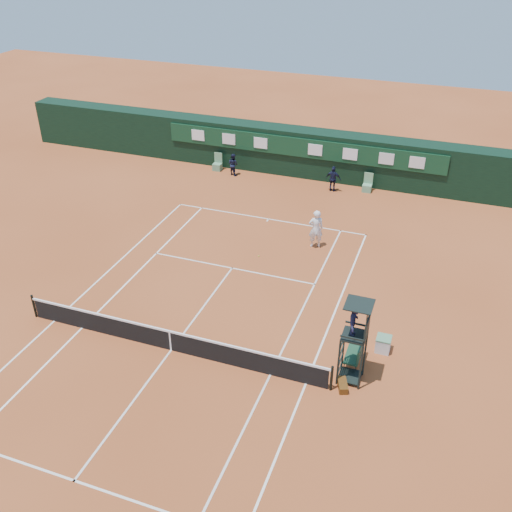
% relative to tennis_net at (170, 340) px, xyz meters
% --- Properties ---
extents(ground, '(90.00, 90.00, 0.00)m').
position_rel_tennis_net_xyz_m(ground, '(0.00, 0.00, -0.51)').
color(ground, '#A85027').
rests_on(ground, ground).
extents(court_lines, '(11.05, 23.85, 0.01)m').
position_rel_tennis_net_xyz_m(court_lines, '(0.00, 0.00, -0.50)').
color(court_lines, silver).
rests_on(court_lines, ground).
extents(tennis_net, '(12.90, 0.10, 1.10)m').
position_rel_tennis_net_xyz_m(tennis_net, '(0.00, 0.00, 0.00)').
color(tennis_net, black).
rests_on(tennis_net, ground).
extents(back_wall, '(40.00, 1.65, 3.00)m').
position_rel_tennis_net_xyz_m(back_wall, '(0.00, 18.74, 1.00)').
color(back_wall, black).
rests_on(back_wall, ground).
extents(linesman_chair_left, '(0.55, 0.50, 1.15)m').
position_rel_tennis_net_xyz_m(linesman_chair_left, '(-5.50, 17.48, -0.19)').
color(linesman_chair_left, '#5B8B65').
rests_on(linesman_chair_left, ground).
extents(linesman_chair_right, '(0.55, 0.50, 1.15)m').
position_rel_tennis_net_xyz_m(linesman_chair_right, '(4.50, 17.48, -0.19)').
color(linesman_chair_right, '#63976E').
rests_on(linesman_chair_right, ground).
extents(umpire_chair, '(0.96, 0.95, 3.42)m').
position_rel_tennis_net_xyz_m(umpire_chair, '(6.92, 0.78, 1.95)').
color(umpire_chair, black).
rests_on(umpire_chair, ground).
extents(player_bench, '(0.56, 1.20, 1.10)m').
position_rel_tennis_net_xyz_m(player_bench, '(6.97, 1.64, 0.09)').
color(player_bench, '#183C26').
rests_on(player_bench, ground).
extents(tennis_bag, '(0.54, 0.78, 0.27)m').
position_rel_tennis_net_xyz_m(tennis_bag, '(6.78, 0.23, -0.38)').
color(tennis_bag, black).
rests_on(tennis_bag, ground).
extents(cooler, '(0.57, 0.57, 0.65)m').
position_rel_tennis_net_xyz_m(cooler, '(7.81, 2.80, -0.18)').
color(cooler, silver).
rests_on(cooler, ground).
extents(tennis_ball, '(0.07, 0.07, 0.07)m').
position_rel_tennis_net_xyz_m(tennis_ball, '(0.86, 7.85, -0.47)').
color(tennis_ball, '#B9D431').
rests_on(tennis_ball, ground).
extents(player, '(0.89, 0.75, 2.06)m').
position_rel_tennis_net_xyz_m(player, '(3.23, 9.79, 0.52)').
color(player, white).
rests_on(player, ground).
extents(ball_kid_left, '(0.85, 0.76, 1.44)m').
position_rel_tennis_net_xyz_m(ball_kid_left, '(-4.21, 17.09, 0.21)').
color(ball_kid_left, black).
rests_on(ball_kid_left, ground).
extents(ball_kid_right, '(0.95, 0.42, 1.60)m').
position_rel_tennis_net_xyz_m(ball_kid_right, '(2.49, 16.80, 0.29)').
color(ball_kid_right, black).
rests_on(ball_kid_right, ground).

